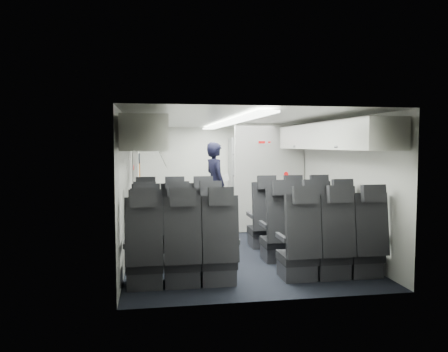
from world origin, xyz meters
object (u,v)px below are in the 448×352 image
object	(u,v)px
seat_row_rear	(259,251)
flight_attendant	(215,184)
seat_row_front	(233,225)
boarding_door	(137,182)
carry_on_bag	(144,139)
galley_unit	(247,177)
seat_row_mid	(244,236)

from	to	relation	value
seat_row_rear	flight_attendant	size ratio (longest dim) A/B	1.86
seat_row_front	boarding_door	xyz separation A→B (m)	(-1.64, 2.09, 0.55)
seat_row_rear	carry_on_bag	xyz separation A→B (m)	(-1.45, 2.42, 1.43)
seat_row_rear	flight_attendant	bearing A→B (deg)	89.81
flight_attendant	galley_unit	bearing A→B (deg)	-56.52
seat_row_mid	seat_row_rear	xyz separation A→B (m)	(0.00, -0.90, 0.00)
seat_row_rear	flight_attendant	distance (m)	4.00
seat_row_rear	boarding_door	world-z (taller)	boarding_door
carry_on_bag	boarding_door	bearing A→B (deg)	108.05
flight_attendant	carry_on_bag	world-z (taller)	carry_on_bag
seat_row_front	boarding_door	size ratio (longest dim) A/B	1.79
seat_row_mid	seat_row_front	bearing A→B (deg)	90.00
seat_row_front	flight_attendant	distance (m)	2.23
seat_row_mid	seat_row_rear	world-z (taller)	same
seat_row_rear	carry_on_bag	size ratio (longest dim) A/B	9.42
seat_row_mid	seat_row_rear	distance (m)	0.90
seat_row_rear	galley_unit	xyz separation A→B (m)	(0.95, 5.05, 0.55)
seat_row_mid	galley_unit	bearing A→B (deg)	77.12
boarding_door	seat_row_mid	bearing A→B (deg)	-61.23
seat_row_front	flight_attendant	xyz separation A→B (m)	(0.01, 2.17, 0.49)
boarding_door	galley_unit	bearing A→B (deg)	24.28
carry_on_bag	seat_row_front	bearing A→B (deg)	-12.45
seat_row_mid	flight_attendant	world-z (taller)	flight_attendant
seat_row_front	seat_row_mid	size ratio (longest dim) A/B	1.00
seat_row_rear	galley_unit	bearing A→B (deg)	79.35
seat_row_mid	flight_attendant	bearing A→B (deg)	89.76
galley_unit	carry_on_bag	distance (m)	3.67
seat_row_mid	boarding_door	size ratio (longest dim) A/B	1.79
boarding_door	flight_attendant	bearing A→B (deg)	2.98
seat_row_front	seat_row_rear	world-z (taller)	same
seat_row_mid	boarding_door	xyz separation A→B (m)	(-1.64, 2.99, 0.55)
boarding_door	seat_row_rear	bearing A→B (deg)	-67.13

